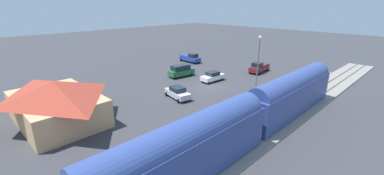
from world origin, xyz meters
name	(u,v)px	position (x,y,z in m)	size (l,w,h in m)	color
ground_plane	(209,87)	(0.00, 0.00, 0.00)	(200.00, 200.00, 0.00)	#38383D
railway_track	(292,111)	(-14.00, 0.00, 0.09)	(4.80, 70.00, 0.30)	gray
platform	(264,102)	(-10.00, 0.00, 0.15)	(3.20, 46.00, 0.30)	#B7B2A8
passenger_train	(252,114)	(-14.00, 9.73, 2.86)	(2.93, 35.02, 4.98)	#33478C
station_building	(56,101)	(4.00, 22.00, 2.54)	(12.50, 8.56, 4.90)	tan
pedestrian_on_platform	(236,107)	(-9.83, 6.50, 1.28)	(0.36, 0.36, 1.71)	#23284C
sedan_silver	(178,93)	(-0.15, 7.19, 0.88)	(4.76, 2.87, 1.74)	silver
pickup_maroon	(259,67)	(-0.87, -13.94, 1.03)	(2.42, 5.55, 2.14)	maroon
pickup_blue	(190,58)	(15.23, -10.63, 1.03)	(5.48, 2.66, 2.14)	#283D9E
sedan_white	(213,76)	(1.75, -2.81, 0.88)	(2.11, 4.60, 1.74)	white
suv_green	(181,71)	(7.84, -0.86, 1.15)	(2.55, 5.10, 2.22)	#236638
light_pole_near_platform	(258,59)	(-7.20, -2.36, 5.44)	(0.44, 0.44, 8.79)	#515156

